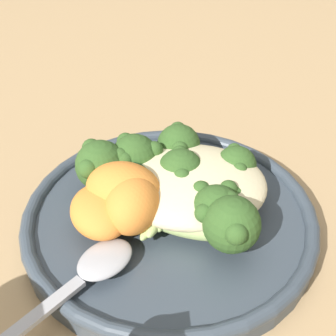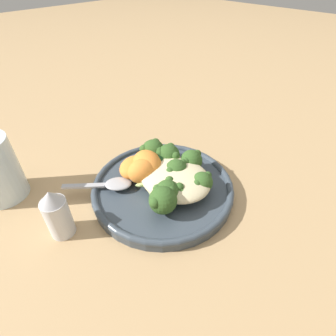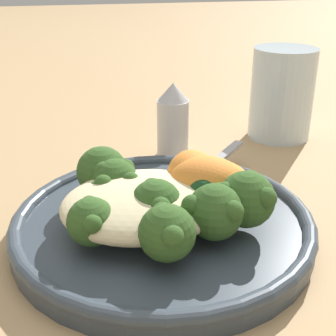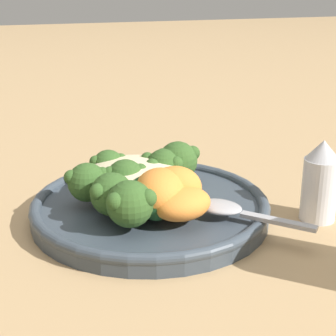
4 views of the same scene
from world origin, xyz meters
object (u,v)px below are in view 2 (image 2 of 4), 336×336
Objects in this scene: plate at (163,187)px; broccoli_stalk_0 at (161,198)px; broccoli_stalk_2 at (169,190)px; broccoli_stalk_6 at (166,159)px; broccoli_stalk_7 at (153,153)px; broccoli_stalk_4 at (173,172)px; broccoli_stalk_5 at (183,165)px; sweet_potato_chunk_0 at (147,164)px; sweet_potato_chunk_2 at (143,171)px; kale_tuft at (150,164)px; sweet_potato_chunk_1 at (134,167)px; broccoli_stalk_1 at (164,190)px; quinoa_mound at (175,178)px; spoon at (113,184)px; salt_shaker at (57,214)px; broccoli_stalk_3 at (189,183)px.

broccoli_stalk_0 is (-0.04, 0.04, 0.03)m from plate.
broccoli_stalk_6 is at bearing 126.46° from broccoli_stalk_2.
broccoli_stalk_7 reaches higher than broccoli_stalk_6.
broccoli_stalk_5 is (0.00, -0.03, -0.00)m from broccoli_stalk_4.
plate is 3.93× the size of sweet_potato_chunk_0.
broccoli_stalk_5 is 0.07m from sweet_potato_chunk_2.
broccoli_stalk_2 is 0.07m from kale_tuft.
broccoli_stalk_0 reaches higher than sweet_potato_chunk_1.
sweet_potato_chunk_1 is at bearing 178.76° from broccoli_stalk_1.
sweet_potato_chunk_0 is at bearing -66.16° from sweet_potato_chunk_2.
sweet_potato_chunk_2 is at bearing 31.40° from plate.
spoon is at bearing 45.84° from quinoa_mound.
broccoli_stalk_0 is 0.09m from broccoli_stalk_5.
broccoli_stalk_7 and sweet_potato_chunk_0 have the same top height.
salt_shaker is (-0.01, 0.15, 0.00)m from sweet_potato_chunk_1.
broccoli_stalk_0 is 1.02× the size of broccoli_stalk_1.
sweet_potato_chunk_1 is 1.11× the size of sweet_potato_chunk_2.
broccoli_stalk_3 is at bearing -109.99° from broccoli_stalk_5.
quinoa_mound is at bearing -110.47° from salt_shaker.
broccoli_stalk_7 is 0.03m from sweet_potato_chunk_0.
kale_tuft is at bearing 151.74° from broccoli_stalk_3.
sweet_potato_chunk_2 is (0.04, 0.04, 0.00)m from broccoli_stalk_4.
kale_tuft is at bearing -92.88° from salt_shaker.
broccoli_stalk_5 is at bearing -166.52° from spoon.
sweet_potato_chunk_2 is (0.06, 0.00, 0.01)m from broccoli_stalk_2.
broccoli_stalk_5 reaches higher than kale_tuft.
broccoli_stalk_0 is 0.83× the size of broccoli_stalk_2.
broccoli_stalk_1 is at bearing 155.28° from kale_tuft.
broccoli_stalk_2 is 0.09m from broccoli_stalk_7.
broccoli_stalk_1 is at bearing 102.69° from quinoa_mound.
broccoli_stalk_4 is at bearing -112.30° from plate.
broccoli_stalk_4 is 1.59× the size of sweet_potato_chunk_1.
sweet_potato_chunk_1 reaches higher than plate.
salt_shaker is (0.07, 0.17, 0.00)m from quinoa_mound.
plate is at bearing 32.99° from quinoa_mound.
broccoli_stalk_5 is at bearing -119.19° from sweet_potato_chunk_2.
broccoli_stalk_7 is at bearing -61.60° from sweet_potato_chunk_2.
broccoli_stalk_7 is at bearing -88.13° from salt_shaker.
broccoli_stalk_5 reaches higher than spoon.
salt_shaker is at bearing -179.19° from broccoli_stalk_5.
broccoli_stalk_3 and kale_tuft have the same top height.
broccoli_stalk_0 reaches higher than broccoli_stalk_1.
broccoli_stalk_6 is 0.05m from sweet_potato_chunk_2.
plate is at bearing -162.27° from sweet_potato_chunk_1.
broccoli_stalk_3 is at bearing -152.12° from sweet_potato_chunk_2.
sweet_potato_chunk_2 is at bearing 166.00° from broccoli_stalk_5.
broccoli_stalk_5 is at bearing -69.86° from quinoa_mound.
broccoli_stalk_6 is at bearing -113.52° from kale_tuft.
sweet_potato_chunk_0 is at bearing 139.61° from broccoli_stalk_4.
sweet_potato_chunk_1 is (0.09, 0.04, 0.00)m from broccoli_stalk_3.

